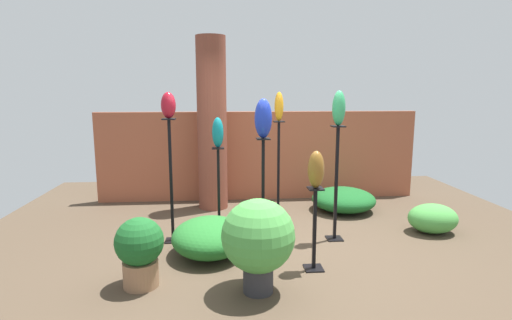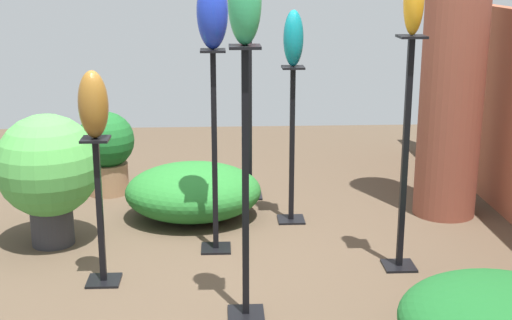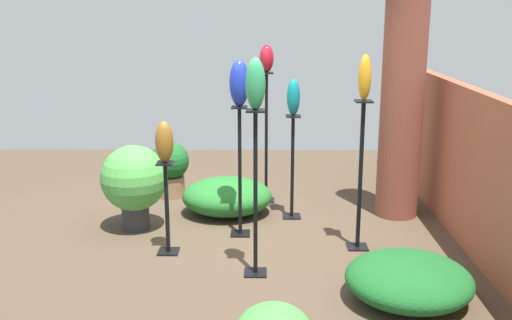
{
  "view_description": "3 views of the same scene",
  "coord_description": "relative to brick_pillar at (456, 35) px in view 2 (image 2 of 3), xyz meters",
  "views": [
    {
      "loc": [
        -0.64,
        -4.55,
        1.9
      ],
      "look_at": [
        -0.23,
        0.23,
        1.07
      ],
      "focal_mm": 28.0,
      "sensor_mm": 36.0,
      "label": 1
    },
    {
      "loc": [
        4.36,
        0.17,
        1.86
      ],
      "look_at": [
        0.23,
        0.38,
        0.73
      ],
      "focal_mm": 50.0,
      "sensor_mm": 36.0,
      "label": 2
    },
    {
      "loc": [
        5.73,
        0.34,
        2.3
      ],
      "look_at": [
        -0.03,
        0.3,
        0.84
      ],
      "focal_mm": 42.0,
      "sensor_mm": 36.0,
      "label": 3
    }
  ],
  "objects": [
    {
      "name": "pedestal_ruby",
      "position": [
        -0.49,
        -1.49,
        -0.65
      ],
      "size": [
        0.2,
        0.2,
        1.58
      ],
      "color": "black",
      "rests_on": "ground"
    },
    {
      "name": "art_vase_jade",
      "position": [
        1.6,
        -1.6,
        0.32
      ],
      "size": [
        0.16,
        0.17,
        0.43
      ],
      "primitive_type": "ellipsoid",
      "color": "#2D9356",
      "rests_on": "pedestal_jade"
    },
    {
      "name": "foliage_bed_west",
      "position": [
        -0.0,
        -1.94,
        -1.17
      ],
      "size": [
        0.89,
        1.03,
        0.42
      ],
      "primitive_type": "ellipsoid",
      "color": "#236B28",
      "rests_on": "ground"
    },
    {
      "name": "pedestal_amber",
      "position": [
        1.0,
        -0.59,
        -0.7
      ],
      "size": [
        0.2,
        0.2,
        1.47
      ],
      "color": "black",
      "rests_on": "ground"
    },
    {
      "name": "art_vase_teal",
      "position": [
        0.1,
        -1.2,
        -0.01
      ],
      "size": [
        0.15,
        0.14,
        0.4
      ],
      "primitive_type": "ellipsoid",
      "color": "#0F727A",
      "rests_on": "pedestal_teal"
    },
    {
      "name": "pedestal_bronze",
      "position": [
        1.13,
        -2.45,
        -0.97
      ],
      "size": [
        0.2,
        0.2,
        0.9
      ],
      "color": "black",
      "rests_on": "ground"
    },
    {
      "name": "pedestal_cobalt",
      "position": [
        0.65,
        -1.77,
        -0.75
      ],
      "size": [
        0.2,
        0.2,
        1.35
      ],
      "color": "black",
      "rests_on": "ground"
    },
    {
      "name": "art_vase_cobalt",
      "position": [
        0.65,
        -1.77,
        0.21
      ],
      "size": [
        0.21,
        0.2,
        0.47
      ],
      "primitive_type": "ellipsoid",
      "color": "#192D9E",
      "rests_on": "pedestal_cobalt"
    },
    {
      "name": "potted_plant_near_pillar",
      "position": [
        0.49,
        -2.89,
        -0.84
      ],
      "size": [
        0.7,
        0.7,
        0.91
      ],
      "color": "#2D2D33",
      "rests_on": "ground"
    },
    {
      "name": "brick_pillar",
      "position": [
        0.0,
        0.0,
        0.0
      ],
      "size": [
        0.47,
        0.47,
        2.76
      ],
      "primitive_type": "cylinder",
      "color": "brown",
      "rests_on": "ground"
    },
    {
      "name": "art_vase_bronze",
      "position": [
        1.13,
        -2.45,
        -0.28
      ],
      "size": [
        0.17,
        0.17,
        0.39
      ],
      "primitive_type": "ellipsoid",
      "color": "brown",
      "rests_on": "pedestal_bronze"
    },
    {
      "name": "pedestal_teal",
      "position": [
        0.1,
        -1.2,
        -0.84
      ],
      "size": [
        0.2,
        0.2,
        1.17
      ],
      "color": "black",
      "rests_on": "ground"
    },
    {
      "name": "potted_plant_back_center",
      "position": [
        -0.66,
        -2.68,
        -0.99
      ],
      "size": [
        0.47,
        0.47,
        0.7
      ],
      "color": "#936B4C",
      "rests_on": "ground"
    },
    {
      "name": "pedestal_jade",
      "position": [
        1.6,
        -1.6,
        -0.69
      ],
      "size": [
        0.2,
        0.2,
        1.48
      ],
      "color": "black",
      "rests_on": "ground"
    },
    {
      "name": "ground_plane",
      "position": [
        0.8,
        -1.9,
        -1.38
      ],
      "size": [
        8.0,
        8.0,
        0.0
      ],
      "primitive_type": "plane",
      "color": "#4C3D2D"
    }
  ]
}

